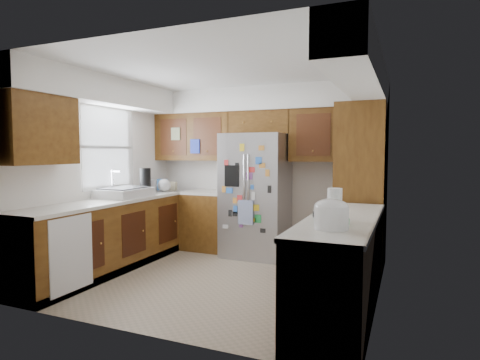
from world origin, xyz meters
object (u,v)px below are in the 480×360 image
at_px(fridge, 256,195).
at_px(paper_towel, 335,204).
at_px(rice_cooker, 331,213).
at_px(pantry, 361,187).

relative_size(fridge, paper_towel, 6.18).
xyz_separation_m(fridge, rice_cooker, (1.50, -2.30, 0.15)).
bearing_deg(fridge, pantry, -2.06).
relative_size(pantry, rice_cooker, 7.52).
distance_m(rice_cooker, paper_towel, 0.42).
bearing_deg(rice_cooker, pantry, 89.99).
bearing_deg(rice_cooker, fridge, 123.14).
height_order(fridge, rice_cooker, fridge).
bearing_deg(paper_towel, rice_cooker, -84.18).
bearing_deg(paper_towel, pantry, 88.65).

